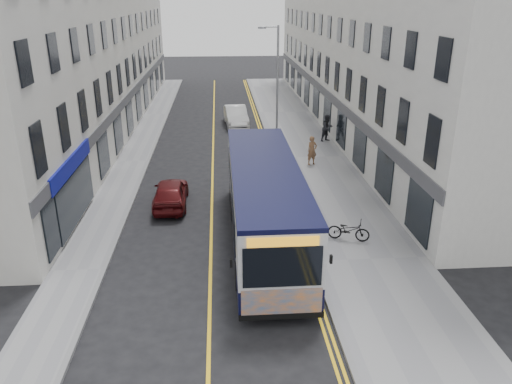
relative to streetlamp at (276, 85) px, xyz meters
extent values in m
plane|color=black|center=(-4.17, -14.00, -4.38)|extent=(140.00, 140.00, 0.00)
cube|color=gray|center=(2.08, -2.00, -4.32)|extent=(4.50, 64.00, 0.12)
cube|color=gray|center=(-9.17, -2.00, -4.32)|extent=(2.00, 64.00, 0.12)
cube|color=slate|center=(-0.17, -2.00, -4.32)|extent=(0.18, 64.00, 0.13)
cube|color=slate|center=(-8.17, -2.00, -4.32)|extent=(0.18, 64.00, 0.13)
cube|color=yellow|center=(-4.17, -2.00, -4.38)|extent=(0.12, 64.00, 0.01)
cube|color=yellow|center=(-0.62, -2.00, -4.38)|extent=(0.10, 64.00, 0.01)
cube|color=yellow|center=(-0.42, -2.00, -4.38)|extent=(0.10, 64.00, 0.01)
cube|color=silver|center=(7.33, 7.00, 2.12)|extent=(6.00, 46.00, 13.00)
cube|color=silver|center=(-13.17, 7.00, 2.12)|extent=(6.00, 46.00, 13.00)
cylinder|color=#92949A|center=(0.08, 0.00, -0.38)|extent=(0.14, 0.14, 8.00)
cylinder|color=#92949A|center=(-0.42, 0.00, 3.52)|extent=(1.00, 0.08, 0.08)
cube|color=#92949A|center=(-0.92, 0.00, 3.47)|extent=(0.50, 0.18, 0.12)
cube|color=black|center=(-1.92, -13.28, -3.53)|extent=(2.66, 11.69, 0.96)
cube|color=silver|center=(-1.92, -13.28, -2.10)|extent=(2.66, 11.69, 1.91)
cube|color=black|center=(-1.92, -13.28, -1.06)|extent=(2.68, 11.69, 0.17)
cube|color=black|center=(-3.27, -12.64, -2.31)|extent=(0.04, 9.14, 1.22)
cube|color=black|center=(-0.57, -12.64, -2.31)|extent=(0.04, 9.14, 1.22)
cube|color=black|center=(-1.92, -19.14, -2.20)|extent=(2.39, 0.04, 1.33)
cube|color=orange|center=(-1.92, -19.14, -3.48)|extent=(2.50, 0.04, 1.01)
cube|color=orange|center=(-1.92, -19.15, -1.35)|extent=(2.13, 0.04, 0.30)
cylinder|color=black|center=(-3.12, -16.78, -3.85)|extent=(0.30, 1.06, 1.06)
cylinder|color=black|center=(-0.72, -16.78, -3.85)|extent=(0.30, 1.06, 1.06)
cylinder|color=black|center=(-3.12, -10.94, -3.85)|extent=(0.30, 1.06, 1.06)
cylinder|color=black|center=(-0.72, -10.94, -3.85)|extent=(0.30, 1.06, 1.06)
cylinder|color=black|center=(-3.12, -9.02, -3.85)|extent=(0.30, 1.06, 1.06)
cylinder|color=black|center=(-0.72, -9.02, -3.85)|extent=(0.30, 1.06, 1.06)
imported|color=black|center=(1.59, -13.56, -3.80)|extent=(1.85, 1.14, 0.92)
imported|color=brown|center=(1.84, -3.49, -3.39)|extent=(0.74, 0.61, 1.75)
imported|color=black|center=(3.83, 1.59, -3.32)|extent=(1.15, 1.07, 1.88)
imported|color=silver|center=(-2.37, 7.10, -3.62)|extent=(1.95, 4.74, 1.53)
imported|color=#4F0D0F|center=(-6.17, -9.02, -3.70)|extent=(1.65, 4.04, 1.37)
camera|label=1|loc=(-3.66, -32.00, 5.33)|focal=35.00mm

